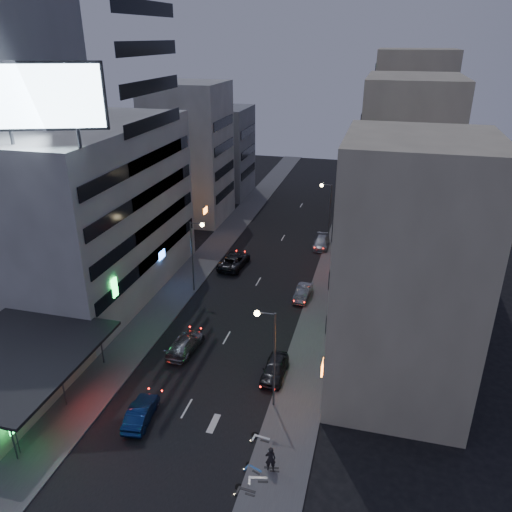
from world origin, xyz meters
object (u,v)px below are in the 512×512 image
(scooter_blue, at_px, (263,465))
(scooter_silver_b, at_px, (271,432))
(parked_car_left, at_px, (234,260))
(scooter_black_a, at_px, (256,485))
(scooter_black_b, at_px, (279,461))
(parked_car_right_mid, at_px, (303,293))
(parked_car_right_near, at_px, (275,369))
(road_car_blue, at_px, (141,413))
(person, at_px, (271,459))
(scooter_silver_a, at_px, (268,470))
(road_car_silver, at_px, (185,344))
(parked_car_right_far, at_px, (321,242))

(scooter_blue, bearing_deg, scooter_silver_b, 23.45)
(parked_car_left, xyz_separation_m, scooter_black_a, (10.90, -31.29, -0.16))
(scooter_blue, distance_m, scooter_black_b, 1.13)
(scooter_blue, height_order, scooter_black_b, scooter_black_b)
(parked_car_right_mid, distance_m, scooter_silver_b, 20.91)
(parked_car_right_near, height_order, road_car_blue, parked_car_right_near)
(scooter_blue, bearing_deg, parked_car_right_mid, 24.20)
(parked_car_right_mid, xyz_separation_m, scooter_black_a, (1.43, -25.38, -0.02))
(person, xyz_separation_m, scooter_black_b, (0.52, 0.33, -0.42))
(parked_car_right_mid, relative_size, scooter_silver_a, 2.23)
(scooter_blue, bearing_deg, road_car_blue, 96.88)
(parked_car_left, xyz_separation_m, scooter_black_b, (11.88, -29.10, -0.19))
(road_car_silver, relative_size, person, 2.72)
(parked_car_right_far, height_order, person, person)
(parked_car_left, distance_m, scooter_silver_a, 32.11)
(person, bearing_deg, scooter_silver_b, -92.84)
(parked_car_right_near, xyz_separation_m, scooter_black_b, (2.41, -9.34, -0.13))
(scooter_black_a, distance_m, scooter_silver_a, 1.32)
(road_car_blue, bearing_deg, road_car_silver, -95.50)
(road_car_blue, bearing_deg, scooter_black_b, 163.49)
(scooter_blue, bearing_deg, parked_car_right_far, 22.89)
(road_car_silver, xyz_separation_m, scooter_silver_b, (9.83, -8.61, -0.07))
(parked_car_left, relative_size, parked_car_right_far, 1.25)
(scooter_black_b, height_order, scooter_silver_b, scooter_silver_b)
(parked_car_right_far, bearing_deg, scooter_black_b, -88.41)
(road_car_silver, relative_size, scooter_black_a, 2.90)
(scooter_blue, bearing_deg, parked_car_right_near, 28.97)
(parked_car_right_near, height_order, scooter_black_a, parked_car_right_near)
(person, bearing_deg, scooter_blue, 13.37)
(scooter_black_a, bearing_deg, parked_car_right_near, 11.95)
(parked_car_right_near, height_order, parked_car_right_far, parked_car_right_near)
(parked_car_right_mid, distance_m, parked_car_right_far, 14.62)
(parked_car_right_near, bearing_deg, scooter_blue, -81.30)
(parked_car_right_near, relative_size, parked_car_right_far, 0.95)
(person, bearing_deg, scooter_black_a, 61.07)
(parked_car_right_mid, relative_size, road_car_blue, 0.94)
(parked_car_right_mid, bearing_deg, scooter_blue, -83.68)
(parked_car_right_far, bearing_deg, road_car_blue, -105.08)
(scooter_silver_a, bearing_deg, parked_car_right_far, -9.51)
(person, height_order, scooter_black_b, person)
(road_car_blue, distance_m, road_car_silver, 9.10)
(parked_car_right_near, distance_m, scooter_black_b, 9.64)
(parked_car_right_mid, xyz_separation_m, scooter_silver_a, (1.86, -24.14, 0.01))
(parked_car_right_far, height_order, scooter_blue, parked_car_right_far)
(parked_car_left, height_order, scooter_blue, parked_car_left)
(scooter_black_b, bearing_deg, parked_car_right_mid, -3.14)
(parked_car_right_near, distance_m, person, 9.85)
(parked_car_right_mid, distance_m, scooter_silver_a, 24.21)
(parked_car_right_mid, relative_size, person, 2.19)
(parked_car_left, height_order, person, person)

